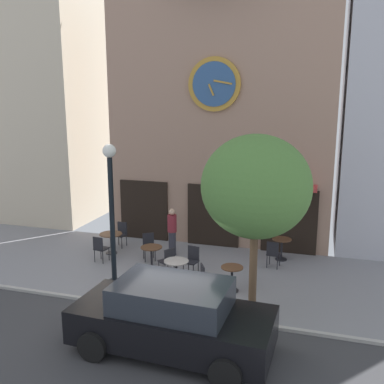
{
  "coord_description": "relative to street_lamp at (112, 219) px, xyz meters",
  "views": [
    {
      "loc": [
        3.32,
        -9.38,
        5.31
      ],
      "look_at": [
        -0.34,
        2.73,
        2.59
      ],
      "focal_mm": 39.92,
      "sensor_mm": 36.0,
      "label": 1
    }
  ],
  "objects": [
    {
      "name": "ground_plane",
      "position": [
        2.03,
        -0.71,
        -2.15
      ],
      "size": [
        26.76,
        10.85,
        0.13
      ],
      "color": "gray"
    },
    {
      "name": "clock_building",
      "position": [
        1.69,
        5.75,
        3.97
      ],
      "size": [
        8.28,
        3.31,
        11.78
      ],
      "color": "#9E7A66",
      "rests_on": "ground_plane"
    },
    {
      "name": "neighbor_building_left",
      "position": [
        -6.94,
        7.04,
        4.51
      ],
      "size": [
        5.24,
        4.66,
        13.28
      ],
      "color": "beige",
      "rests_on": "ground_plane"
    },
    {
      "name": "street_lamp",
      "position": [
        0.0,
        0.0,
        0.0
      ],
      "size": [
        0.36,
        0.36,
        4.19
      ],
      "color": "black",
      "rests_on": "ground_plane"
    },
    {
      "name": "street_tree",
      "position": [
        3.89,
        0.06,
        1.12
      ],
      "size": [
        2.71,
        2.44,
        4.54
      ],
      "color": "brown",
      "rests_on": "ground_plane"
    },
    {
      "name": "cafe_table_center",
      "position": [
        -1.54,
        2.79,
        -1.58
      ],
      "size": [
        0.79,
        0.79,
        0.73
      ],
      "color": "black",
      "rests_on": "ground_plane"
    },
    {
      "name": "cafe_table_center_right",
      "position": [
        0.35,
        1.92,
        -1.62
      ],
      "size": [
        0.69,
        0.69,
        0.73
      ],
      "color": "black",
      "rests_on": "ground_plane"
    },
    {
      "name": "cafe_table_center_left",
      "position": [
        1.51,
        0.97,
        -1.6
      ],
      "size": [
        0.73,
        0.73,
        0.74
      ],
      "color": "black",
      "rests_on": "ground_plane"
    },
    {
      "name": "cafe_table_rightmost",
      "position": [
        3.16,
        1.01,
        -1.64
      ],
      "size": [
        0.63,
        0.63,
        0.73
      ],
      "color": "black",
      "rests_on": "ground_plane"
    },
    {
      "name": "cafe_table_near_door",
      "position": [
        4.29,
        3.9,
        -1.62
      ],
      "size": [
        0.65,
        0.65,
        0.74
      ],
      "color": "black",
      "rests_on": "ground_plane"
    },
    {
      "name": "cafe_chair_by_entrance",
      "position": [
        2.53,
        0.51,
        -1.6
      ],
      "size": [
        0.54,
        0.54,
        0.9
      ],
      "color": "black",
      "rests_on": "ground_plane"
    },
    {
      "name": "cafe_chair_facing_street",
      "position": [
        -0.04,
        2.64,
        -1.6
      ],
      "size": [
        0.55,
        0.55,
        0.9
      ],
      "color": "black",
      "rests_on": "ground_plane"
    },
    {
      "name": "cafe_chair_mid_row",
      "position": [
        1.06,
        1.5,
        -1.6
      ],
      "size": [
        0.56,
        0.56,
        0.9
      ],
      "color": "black",
      "rests_on": "ground_plane"
    },
    {
      "name": "cafe_chair_right_end",
      "position": [
        1.75,
        1.8,
        -1.6
      ],
      "size": [
        0.46,
        0.46,
        0.9
      ],
      "color": "black",
      "rests_on": "ground_plane"
    },
    {
      "name": "cafe_chair_corner",
      "position": [
        -1.5,
        1.92,
        -1.6
      ],
      "size": [
        0.46,
        0.46,
        0.9
      ],
      "color": "black",
      "rests_on": "ground_plane"
    },
    {
      "name": "cafe_chair_near_tree",
      "position": [
        -1.55,
        3.6,
        -1.6
      ],
      "size": [
        0.43,
        0.43,
        0.9
      ],
      "color": "black",
      "rests_on": "ground_plane"
    },
    {
      "name": "cafe_chair_left_end",
      "position": [
        4.09,
        3.07,
        -1.6
      ],
      "size": [
        0.45,
        0.45,
        0.9
      ],
      "color": "black",
      "rests_on": "ground_plane"
    },
    {
      "name": "cafe_chair_curbside",
      "position": [
        1.59,
        0.18,
        -1.6
      ],
      "size": [
        0.44,
        0.44,
        0.9
      ],
      "color": "black",
      "rests_on": "ground_plane"
    },
    {
      "name": "pedestrian_maroon",
      "position": [
        0.58,
        3.26,
        -1.27
      ],
      "size": [
        0.33,
        0.33,
        1.67
      ],
      "color": "#2D2D38",
      "rests_on": "ground_plane"
    },
    {
      "name": "parked_car_black",
      "position": [
        2.52,
        -2.25,
        -1.37
      ],
      "size": [
        4.37,
        2.15,
        1.55
      ],
      "color": "black",
      "rests_on": "ground_plane"
    }
  ]
}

